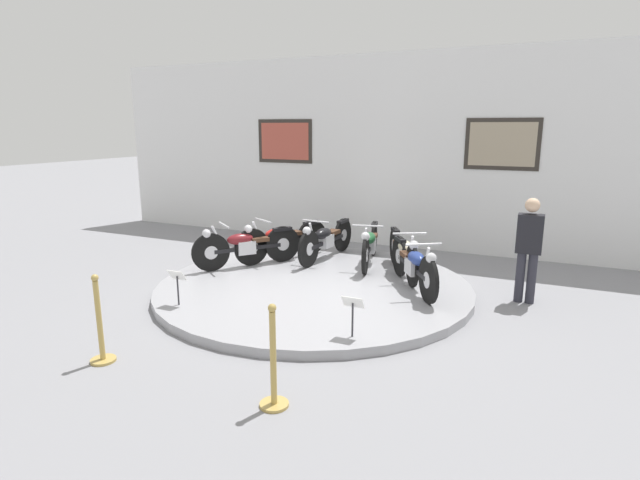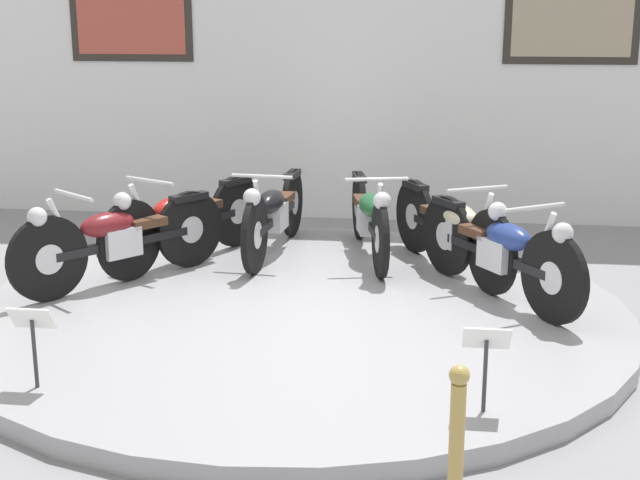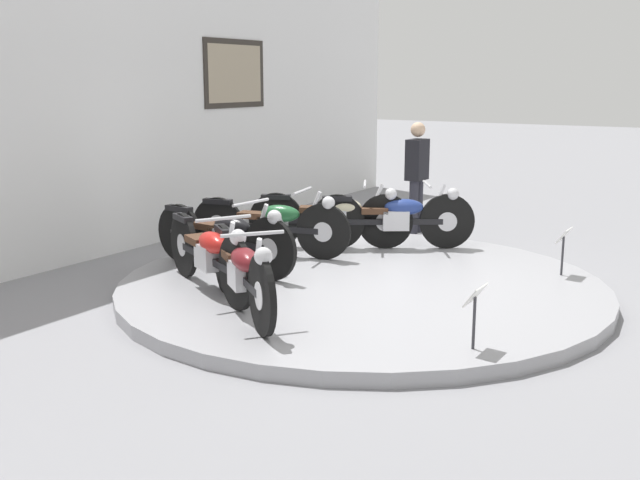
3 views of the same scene
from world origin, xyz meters
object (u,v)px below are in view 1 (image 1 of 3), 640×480
object	(u,v)px
motorcycle_maroon	(246,245)
motorcycle_blue	(414,264)
motorcycle_red	(281,239)
motorcycle_cream	(403,252)
info_placard_front_centre	(353,307)
info_placard_front_left	(177,280)
motorcycle_black	(326,239)
visitor_standing	(529,245)
stanchion_post_right_of_entry	(274,373)
stanchion_post_left_of_entry	(100,333)
motorcycle_green	(370,243)

from	to	relation	value
motorcycle_maroon	motorcycle_blue	distance (m)	3.05
motorcycle_red	motorcycle_cream	size ratio (longest dim) A/B	1.00
motorcycle_cream	info_placard_front_centre	distance (m)	2.75
info_placard_front_left	motorcycle_black	bearing A→B (deg)	74.47
info_placard_front_centre	motorcycle_red	bearing A→B (deg)	132.10
visitor_standing	motorcycle_blue	bearing A→B (deg)	-163.99
motorcycle_red	stanchion_post_right_of_entry	xyz separation A→B (m)	(2.28, -4.29, -0.19)
motorcycle_maroon	stanchion_post_right_of_entry	xyz separation A→B (m)	(2.63, -3.61, -0.18)
motorcycle_blue	stanchion_post_left_of_entry	world-z (taller)	stanchion_post_left_of_entry
motorcycle_cream	visitor_standing	world-z (taller)	visitor_standing
info_placard_front_centre	info_placard_front_left	bearing A→B (deg)	180.00
motorcycle_maroon	stanchion_post_right_of_entry	world-z (taller)	stanchion_post_right_of_entry
motorcycle_red	motorcycle_green	distance (m)	1.66
motorcycle_red	motorcycle_cream	xyz separation A→B (m)	(2.35, -0.00, -0.00)
motorcycle_black	visitor_standing	distance (m)	3.62
motorcycle_blue	motorcycle_cream	bearing A→B (deg)	117.29
motorcycle_green	info_placard_front_left	world-z (taller)	motorcycle_green
stanchion_post_left_of_entry	motorcycle_maroon	bearing A→B (deg)	96.57
motorcycle_black	motorcycle_blue	world-z (taller)	motorcycle_blue
motorcycle_black	motorcycle_cream	world-z (taller)	motorcycle_cream
motorcycle_red	stanchion_post_left_of_entry	bearing A→B (deg)	-89.11
visitor_standing	motorcycle_black	bearing A→B (deg)	170.15
info_placard_front_centre	motorcycle_blue	bearing A→B (deg)	84.22
motorcycle_green	visitor_standing	bearing A→B (deg)	-13.00
visitor_standing	info_placard_front_centre	bearing A→B (deg)	-125.37
motorcycle_maroon	motorcycle_blue	bearing A→B (deg)	-0.03
motorcycle_black	motorcycle_cream	size ratio (longest dim) A/B	1.11
motorcycle_red	visitor_standing	distance (m)	4.30
motorcycle_blue	stanchion_post_right_of_entry	size ratio (longest dim) A/B	1.68
motorcycle_maroon	info_placard_front_centre	size ratio (longest dim) A/B	3.18
motorcycle_red	visitor_standing	size ratio (longest dim) A/B	1.15
visitor_standing	motorcycle_cream	bearing A→B (deg)	173.59
motorcycle_green	motorcycle_blue	distance (m)	1.52
motorcycle_blue	info_placard_front_left	world-z (taller)	motorcycle_blue
visitor_standing	stanchion_post_left_of_entry	size ratio (longest dim) A/B	1.55
stanchion_post_right_of_entry	motorcycle_black	bearing A→B (deg)	108.24
motorcycle_red	motorcycle_blue	bearing A→B (deg)	-14.02
motorcycle_cream	info_placard_front_centre	bearing A→B (deg)	-87.15
motorcycle_black	motorcycle_green	bearing A→B (deg)	0.02
stanchion_post_left_of_entry	motorcycle_red	bearing A→B (deg)	90.89
motorcycle_black	info_placard_front_left	size ratio (longest dim) A/B	3.93
motorcycle_red	motorcycle_green	size ratio (longest dim) A/B	0.92
motorcycle_maroon	motorcycle_green	bearing A→B (deg)	28.57
motorcycle_blue	motorcycle_green	bearing A→B (deg)	135.22
info_placard_front_centre	stanchion_post_left_of_entry	distance (m)	2.87
motorcycle_red	motorcycle_black	bearing A→B (deg)	28.35
motorcycle_black	visitor_standing	size ratio (longest dim) A/B	1.27
motorcycle_maroon	motorcycle_red	size ratio (longest dim) A/B	0.90
motorcycle_maroon	motorcycle_cream	xyz separation A→B (m)	(2.70, 0.67, 0.00)
info_placard_front_centre	stanchion_post_right_of_entry	distance (m)	1.56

